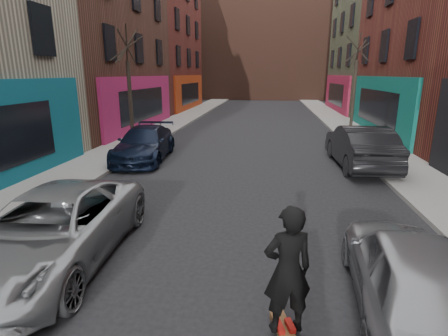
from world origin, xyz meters
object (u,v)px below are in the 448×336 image
(tree_left_far, at_px, (129,79))
(parked_right_end, at_px, (360,146))
(skateboarder, at_px, (288,270))
(skateboard, at_px, (284,331))
(parked_left_end, at_px, (145,144))
(parked_left_far, at_px, (52,229))
(tree_right_far, at_px, (355,76))
(parked_right_far, at_px, (413,275))

(tree_left_far, distance_m, parked_right_end, 11.53)
(parked_right_end, xyz_separation_m, skateboarder, (-3.31, -10.01, 0.20))
(skateboard, bearing_deg, parked_left_end, 103.29)
(parked_left_far, relative_size, skateboarder, 2.72)
(tree_right_far, height_order, parked_left_end, tree_right_far)
(tree_right_far, xyz_separation_m, parked_right_far, (-3.00, -18.47, -2.81))
(parked_left_end, xyz_separation_m, skateboarder, (5.70, -10.03, 0.34))
(parked_left_far, xyz_separation_m, skateboarder, (4.49, -1.46, 0.33))
(parked_left_end, bearing_deg, skateboarder, -65.30)
(tree_right_far, bearing_deg, tree_left_far, -154.18)
(parked_right_end, bearing_deg, skateboarder, 69.50)
(parked_right_far, xyz_separation_m, skateboard, (-1.91, -0.67, -0.67))
(skateboard, bearing_deg, skateboarder, 0.00)
(parked_left_far, bearing_deg, tree_right_far, 58.92)
(parked_left_end, xyz_separation_m, skateboard, (5.70, -10.03, -0.66))
(parked_left_end, height_order, skateboard, parked_left_end)
(parked_left_far, height_order, parked_left_end, parked_left_far)
(tree_left_far, distance_m, parked_left_far, 12.35)
(tree_left_far, distance_m, skateboarder, 15.31)
(tree_right_far, distance_m, parked_right_far, 18.92)
(tree_left_far, height_order, skateboarder, tree_left_far)
(tree_right_far, distance_m, skateboarder, 19.92)
(parked_left_far, relative_size, parked_right_end, 1.01)
(skateboard, relative_size, skateboarder, 0.42)
(skateboard, bearing_deg, parked_left_far, 145.67)
(parked_right_far, height_order, parked_right_end, parked_right_end)
(tree_right_far, bearing_deg, parked_left_end, -139.37)
(tree_left_far, height_order, skateboard, tree_left_far)
(tree_left_far, bearing_deg, parked_left_end, -60.18)
(skateboarder, bearing_deg, parked_right_end, -124.65)
(parked_left_far, bearing_deg, tree_left_far, 101.31)
(tree_left_far, relative_size, parked_left_far, 1.26)
(parked_left_far, relative_size, parked_right_far, 1.22)
(tree_right_far, bearing_deg, parked_right_end, -99.93)
(parked_right_far, distance_m, skateboarder, 2.05)
(parked_left_far, bearing_deg, parked_right_far, -10.08)
(tree_left_far, relative_size, parked_right_end, 1.27)
(parked_left_far, height_order, parked_right_end, parked_right_end)
(tree_right_far, height_order, parked_right_far, tree_right_far)
(parked_left_far, distance_m, parked_right_far, 6.45)
(tree_right_far, bearing_deg, parked_left_far, -117.99)
(skateboarder, bearing_deg, parked_right_far, -176.93)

